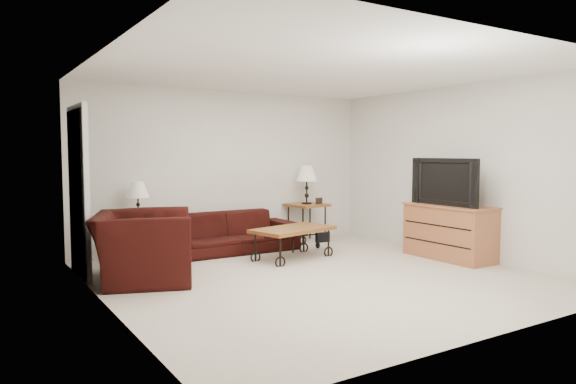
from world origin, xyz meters
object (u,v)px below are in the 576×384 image
object	(u,v)px
lamp_right	(307,185)
tv_stand	(449,232)
lamp_left	(138,201)
armchair	(143,247)
backpack	(318,233)
side_table_left	(139,240)
side_table_right	(307,223)
television	(449,182)
coffee_table	(293,243)
sofa	(230,233)

from	to	relation	value
lamp_right	tv_stand	bearing A→B (deg)	-68.28
lamp_left	armchair	size ratio (longest dim) A/B	0.44
lamp_left	backpack	bearing A→B (deg)	-13.29
side_table_left	tv_stand	size ratio (longest dim) A/B	0.43
side_table_right	lamp_right	world-z (taller)	lamp_right
armchair	television	size ratio (longest dim) A/B	1.08
backpack	coffee_table	bearing A→B (deg)	-172.52
side_table_left	coffee_table	xyz separation A→B (m)	(1.89, -1.10, -0.05)
lamp_left	armchair	world-z (taller)	lamp_left
television	lamp_right	bearing A→B (deg)	-158.71
lamp_right	side_table_left	bearing A→B (deg)	180.00
armchair	side_table_left	bearing A→B (deg)	6.02
lamp_left	backpack	world-z (taller)	lamp_left
sofa	television	xyz separation A→B (m)	(2.44, -2.12, 0.81)
side_table_left	armchair	bearing A→B (deg)	-103.97
armchair	backpack	xyz separation A→B (m)	(2.98, 0.62, -0.17)
side_table_right	lamp_left	size ratio (longest dim) A/B	1.17
sofa	armchair	size ratio (longest dim) A/B	1.66
coffee_table	television	world-z (taller)	television
side_table_right	lamp_right	size ratio (longest dim) A/B	1.00
lamp_left	television	xyz separation A→B (m)	(3.77, -2.30, 0.28)
sofa	television	size ratio (longest dim) A/B	1.80
sofa	side_table_left	world-z (taller)	sofa
sofa	lamp_right	world-z (taller)	lamp_right
sofa	coffee_table	world-z (taller)	sofa
coffee_table	armchair	bearing A→B (deg)	-176.16
side_table_right	lamp_left	distance (m)	2.92
armchair	backpack	distance (m)	3.05
tv_stand	television	world-z (taller)	television
coffee_table	armchair	distance (m)	2.22
armchair	television	bearing A→B (deg)	-84.36
side_table_left	coffee_table	bearing A→B (deg)	-30.23
lamp_right	coffee_table	bearing A→B (deg)	-131.75
lamp_left	tv_stand	size ratio (longest dim) A/B	0.43
lamp_right	sofa	bearing A→B (deg)	-173.34
side_table_left	television	world-z (taller)	television
backpack	side_table_left	bearing A→B (deg)	142.73
television	backpack	world-z (taller)	television
armchair	tv_stand	bearing A→B (deg)	-84.29
lamp_right	television	world-z (taller)	television
side_table_right	lamp_left	world-z (taller)	lamp_left
side_table_left	backpack	xyz separation A→B (m)	(2.67, -0.63, -0.04)
side_table_right	armchair	distance (m)	3.43
side_table_right	coffee_table	world-z (taller)	side_table_right
side_table_right	lamp_right	distance (m)	0.65
lamp_left	tv_stand	world-z (taller)	lamp_left
side_table_left	lamp_left	distance (m)	0.56
coffee_table	television	distance (m)	2.40
lamp_left	coffee_table	world-z (taller)	lamp_left
lamp_left	coffee_table	bearing A→B (deg)	-30.23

